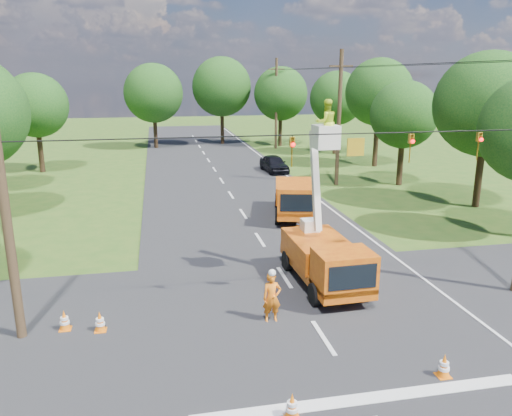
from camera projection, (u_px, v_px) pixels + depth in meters
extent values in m
plane|color=#2C5419|center=(231.00, 196.00, 34.93)|extent=(140.00, 140.00, 0.00)
cube|color=black|center=(231.00, 196.00, 34.93)|extent=(12.00, 100.00, 0.06)
cube|color=black|center=(305.00, 311.00, 17.88)|extent=(56.00, 10.00, 0.07)
cube|color=silver|center=(363.00, 401.00, 12.95)|extent=(9.00, 0.45, 0.02)
cube|color=silver|center=(308.00, 192.00, 35.99)|extent=(0.12, 90.00, 0.02)
cube|color=orange|center=(323.00, 268.00, 20.00)|extent=(2.20, 5.64, 0.42)
cube|color=orange|center=(344.00, 270.00, 17.93)|extent=(2.09, 1.64, 1.40)
cube|color=black|center=(353.00, 277.00, 17.17)|extent=(1.77, 0.10, 0.88)
cube|color=orange|center=(318.00, 249.00, 20.55)|extent=(2.28, 3.50, 0.93)
cylinder|color=black|center=(315.00, 295.00, 18.18)|extent=(0.32, 0.86, 0.86)
cylinder|color=black|center=(365.00, 290.00, 18.60)|extent=(0.32, 0.86, 0.86)
cylinder|color=black|center=(288.00, 261.00, 21.51)|extent=(0.32, 0.86, 0.86)
cylinder|color=black|center=(330.00, 257.00, 21.94)|extent=(0.32, 0.86, 0.86)
cube|color=silver|center=(310.00, 225.00, 21.33)|extent=(0.72, 0.72, 0.51)
cube|color=silver|center=(316.00, 181.00, 20.32)|extent=(0.29, 1.25, 4.04)
cube|color=silver|center=(326.00, 137.00, 18.91)|extent=(0.91, 0.91, 0.88)
imported|color=#C6E526|center=(326.00, 122.00, 18.77)|extent=(0.89, 0.72, 1.73)
cube|color=orange|center=(295.00, 204.00, 29.81)|extent=(3.54, 6.36, 0.45)
cube|color=orange|center=(297.00, 200.00, 27.53)|extent=(2.54, 2.17, 1.50)
cube|color=black|center=(298.00, 203.00, 26.70)|extent=(1.86, 0.50, 0.95)
cube|color=orange|center=(295.00, 191.00, 30.42)|extent=(3.15, 4.15, 1.00)
cylinder|color=black|center=(278.00, 217.00, 28.08)|extent=(0.53, 0.97, 0.92)
cylinder|color=black|center=(315.00, 217.00, 28.00)|extent=(0.53, 0.97, 0.92)
cylinder|color=black|center=(278.00, 200.00, 31.75)|extent=(0.53, 0.97, 0.92)
cylinder|color=black|center=(311.00, 201.00, 31.67)|extent=(0.53, 0.97, 0.92)
imported|color=orange|center=(272.00, 298.00, 16.89)|extent=(0.65, 0.44, 1.76)
imported|color=black|center=(274.00, 164.00, 43.28)|extent=(2.07, 4.41, 1.46)
cone|color=orange|center=(292.00, 406.00, 12.16)|extent=(0.36, 0.36, 0.70)
cylinder|color=white|center=(292.00, 403.00, 12.14)|extent=(0.26, 0.26, 0.09)
cylinder|color=white|center=(292.00, 409.00, 12.18)|extent=(0.31, 0.31, 0.09)
cone|color=orange|center=(444.00, 365.00, 13.85)|extent=(0.36, 0.36, 0.70)
cube|color=orange|center=(443.00, 376.00, 13.94)|extent=(0.38, 0.38, 0.04)
cylinder|color=white|center=(444.00, 363.00, 13.84)|extent=(0.26, 0.26, 0.09)
cylinder|color=white|center=(444.00, 368.00, 13.87)|extent=(0.31, 0.31, 0.09)
cone|color=orange|center=(288.00, 251.00, 22.84)|extent=(0.36, 0.36, 0.70)
cube|color=orange|center=(287.00, 258.00, 22.93)|extent=(0.38, 0.38, 0.04)
cylinder|color=white|center=(288.00, 250.00, 22.83)|extent=(0.26, 0.26, 0.09)
cylinder|color=white|center=(288.00, 253.00, 22.87)|extent=(0.31, 0.31, 0.09)
cone|color=orange|center=(299.00, 222.00, 27.32)|extent=(0.36, 0.36, 0.70)
cube|color=orange|center=(299.00, 228.00, 27.41)|extent=(0.38, 0.38, 0.04)
cylinder|color=white|center=(299.00, 221.00, 27.31)|extent=(0.26, 0.26, 0.09)
cylinder|color=white|center=(299.00, 224.00, 27.35)|extent=(0.31, 0.31, 0.09)
cone|color=orange|center=(100.00, 321.00, 16.33)|extent=(0.36, 0.36, 0.70)
cube|color=orange|center=(101.00, 331.00, 16.41)|extent=(0.38, 0.38, 0.04)
cylinder|color=white|center=(100.00, 320.00, 16.31)|extent=(0.26, 0.26, 0.09)
cylinder|color=white|center=(100.00, 324.00, 16.35)|extent=(0.31, 0.31, 0.09)
cone|color=orange|center=(64.00, 320.00, 16.41)|extent=(0.36, 0.36, 0.70)
cube|color=orange|center=(65.00, 329.00, 16.50)|extent=(0.38, 0.38, 0.04)
cylinder|color=white|center=(64.00, 318.00, 16.40)|extent=(0.26, 0.26, 0.09)
cylinder|color=white|center=(65.00, 322.00, 16.43)|extent=(0.31, 0.31, 0.09)
cone|color=orange|center=(292.00, 200.00, 32.02)|extent=(0.36, 0.36, 0.70)
cube|color=orange|center=(292.00, 206.00, 32.11)|extent=(0.38, 0.38, 0.04)
cylinder|color=white|center=(292.00, 200.00, 32.01)|extent=(0.26, 0.26, 0.09)
cylinder|color=white|center=(292.00, 202.00, 32.05)|extent=(0.31, 0.31, 0.09)
cylinder|color=#4C3823|center=(339.00, 119.00, 37.14)|extent=(0.30, 0.30, 10.00)
cube|color=#4C3823|center=(341.00, 66.00, 36.16)|extent=(1.80, 0.12, 0.12)
cylinder|color=#4C3823|center=(276.00, 104.00, 56.09)|extent=(0.30, 0.30, 10.00)
cube|color=#4C3823|center=(277.00, 69.00, 55.10)|extent=(1.80, 0.12, 0.12)
cylinder|color=#4C3823|center=(4.00, 202.00, 14.92)|extent=(0.30, 0.30, 9.00)
cylinder|color=black|center=(295.00, 135.00, 16.15)|extent=(18.00, 0.04, 0.04)
cube|color=#AB8414|center=(356.00, 147.00, 16.67)|extent=(0.60, 0.05, 0.60)
imported|color=#AB8414|center=(292.00, 152.00, 16.28)|extent=(0.16, 0.20, 1.00)
sphere|color=#FF0C0C|center=(293.00, 145.00, 16.10)|extent=(0.14, 0.14, 0.14)
imported|color=#AB8414|center=(410.00, 148.00, 17.07)|extent=(0.16, 0.20, 1.00)
sphere|color=#FF0C0C|center=(413.00, 141.00, 16.89)|extent=(0.14, 0.14, 0.14)
imported|color=#AB8414|center=(478.00, 146.00, 17.56)|extent=(0.16, 0.20, 1.00)
sphere|color=#FF0C0C|center=(481.00, 140.00, 17.39)|extent=(0.14, 0.14, 0.14)
cylinder|color=#382616|center=(40.00, 149.00, 42.98)|extent=(0.44, 0.44, 4.05)
sphere|color=#103E15|center=(35.00, 105.00, 42.03)|extent=(5.40, 5.40, 5.40)
cylinder|color=#382616|center=(479.00, 171.00, 31.49)|extent=(0.44, 0.44, 4.58)
sphere|color=#103E15|center=(487.00, 104.00, 30.42)|extent=(6.40, 6.40, 6.40)
cylinder|color=#382616|center=(400.00, 160.00, 37.88)|extent=(0.44, 0.44, 3.78)
sphere|color=#103E15|center=(404.00, 115.00, 36.99)|extent=(5.00, 5.00, 5.00)
cylinder|color=#382616|center=(376.00, 140.00, 45.64)|extent=(0.44, 0.44, 4.75)
sphere|color=#103E15|center=(379.00, 92.00, 44.52)|extent=(6.00, 6.00, 6.00)
cylinder|color=#382616|center=(335.00, 134.00, 53.11)|extent=(0.44, 0.44, 4.14)
sphere|color=#103E15|center=(337.00, 98.00, 52.14)|extent=(5.60, 5.60, 5.60)
cylinder|color=#382616|center=(155.00, 129.00, 57.10)|extent=(0.44, 0.44, 4.40)
sphere|color=#103E15|center=(153.00, 93.00, 56.07)|extent=(6.60, 6.60, 6.60)
cylinder|color=#382616|center=(222.00, 124.00, 60.45)|extent=(0.44, 0.44, 4.84)
sphere|color=#103E15|center=(222.00, 87.00, 59.31)|extent=(7.00, 7.00, 7.00)
cylinder|color=#382616|center=(280.00, 128.00, 58.90)|extent=(0.44, 0.44, 4.31)
sphere|color=#103E15|center=(281.00, 94.00, 57.89)|extent=(6.20, 6.20, 6.20)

